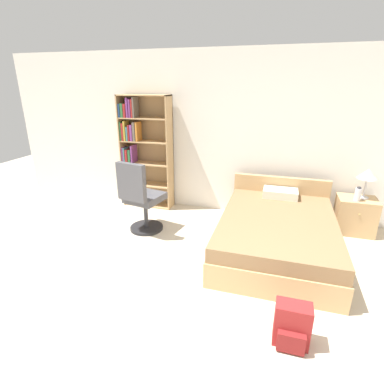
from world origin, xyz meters
TOP-DOWN VIEW (x-y plane):
  - ground_plane at (0.00, 0.00)m, footprint 14.00×14.00m
  - wall_back at (0.00, 3.23)m, footprint 9.00×0.06m
  - bookshelf at (-1.94, 3.03)m, footprint 0.88×0.30m
  - bed at (0.44, 2.09)m, footprint 1.44×2.05m
  - office_chair at (-1.48, 2.02)m, footprint 0.57×0.64m
  - nightstand at (1.51, 2.91)m, footprint 0.53×0.43m
  - table_lamp at (1.58, 2.95)m, footprint 0.27×0.27m
  - water_bottle at (1.47, 2.81)m, footprint 0.08×0.08m
  - backpack_red at (0.61, 0.51)m, footprint 0.29×0.23m

SIDE VIEW (x-z plane):
  - ground_plane at x=0.00m, z-range 0.00..0.00m
  - backpack_red at x=0.61m, z-range -0.01..0.38m
  - bed at x=0.44m, z-range -0.12..0.61m
  - nightstand at x=1.51m, z-range 0.00..0.53m
  - office_chair at x=-1.48m, z-range -0.02..1.07m
  - water_bottle at x=1.47m, z-range 0.53..0.73m
  - table_lamp at x=1.58m, z-range 0.66..1.10m
  - bookshelf at x=-1.94m, z-range 0.04..1.96m
  - wall_back at x=0.00m, z-range 0.00..2.60m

